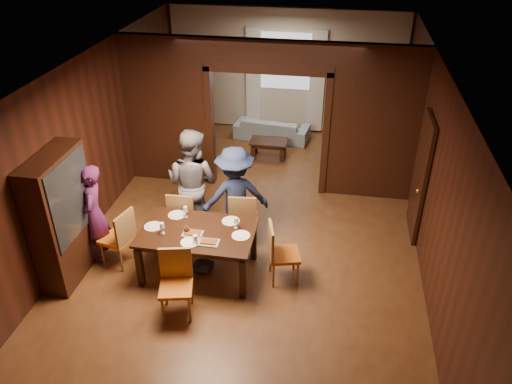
% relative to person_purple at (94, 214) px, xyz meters
% --- Properties ---
extents(floor, '(9.00, 9.00, 0.00)m').
position_rel_person_purple_xyz_m(floor, '(2.28, 1.07, -0.81)').
color(floor, '#532C17').
rests_on(floor, ground).
extents(ceiling, '(5.50, 9.00, 0.02)m').
position_rel_person_purple_xyz_m(ceiling, '(2.28, 1.07, 2.09)').
color(ceiling, silver).
rests_on(ceiling, room_walls).
extents(room_walls, '(5.52, 9.01, 2.90)m').
position_rel_person_purple_xyz_m(room_walls, '(2.28, 2.96, 0.69)').
color(room_walls, black).
rests_on(room_walls, floor).
extents(person_purple, '(0.56, 0.69, 1.62)m').
position_rel_person_purple_xyz_m(person_purple, '(0.00, 0.00, 0.00)').
color(person_purple, '#551D50').
rests_on(person_purple, floor).
extents(person_grey, '(1.07, 0.93, 1.89)m').
position_rel_person_purple_xyz_m(person_grey, '(1.30, 0.95, 0.13)').
color(person_grey, '#5A5860').
rests_on(person_grey, floor).
extents(person_navy, '(1.25, 0.99, 1.70)m').
position_rel_person_purple_xyz_m(person_navy, '(2.05, 0.82, 0.04)').
color(person_navy, '#192240').
rests_on(person_navy, floor).
extents(sofa, '(1.81, 0.90, 0.51)m').
position_rel_person_purple_xyz_m(sofa, '(2.07, 4.92, -0.56)').
color(sofa, '#8FA6BB').
rests_on(sofa, floor).
extents(serving_bowl, '(0.34, 0.34, 0.08)m').
position_rel_person_purple_xyz_m(serving_bowl, '(1.70, -0.06, -0.01)').
color(serving_bowl, black).
rests_on(serving_bowl, dining_table).
extents(dining_table, '(1.70, 1.06, 0.76)m').
position_rel_person_purple_xyz_m(dining_table, '(1.66, -0.10, -0.43)').
color(dining_table, black).
rests_on(dining_table, floor).
extents(coffee_table, '(0.80, 0.50, 0.40)m').
position_rel_person_purple_xyz_m(coffee_table, '(2.13, 3.93, -0.61)').
color(coffee_table, black).
rests_on(coffee_table, floor).
extents(chair_left, '(0.54, 0.54, 0.97)m').
position_rel_person_purple_xyz_m(chair_left, '(0.36, -0.09, -0.33)').
color(chair_left, orange).
rests_on(chair_left, floor).
extents(chair_right, '(0.54, 0.54, 0.97)m').
position_rel_person_purple_xyz_m(chair_right, '(2.96, -0.05, -0.33)').
color(chair_right, '#C25412').
rests_on(chair_right, floor).
extents(chair_far_l, '(0.45, 0.45, 0.97)m').
position_rel_person_purple_xyz_m(chair_far_l, '(1.21, 0.68, -0.33)').
color(chair_far_l, orange).
rests_on(chair_far_l, floor).
extents(chair_far_r, '(0.48, 0.48, 0.97)m').
position_rel_person_purple_xyz_m(chair_far_r, '(2.18, 0.80, -0.33)').
color(chair_far_r, orange).
rests_on(chair_far_r, floor).
extents(chair_near, '(0.53, 0.53, 0.97)m').
position_rel_person_purple_xyz_m(chair_near, '(1.60, -1.02, -0.33)').
color(chair_near, orange).
rests_on(chair_near, floor).
extents(hutch, '(0.40, 1.20, 2.00)m').
position_rel_person_purple_xyz_m(hutch, '(-0.25, -0.43, 0.19)').
color(hutch, black).
rests_on(hutch, floor).
extents(door_right, '(0.06, 0.90, 2.10)m').
position_rel_person_purple_xyz_m(door_right, '(4.98, 1.57, 0.24)').
color(door_right, black).
rests_on(door_right, floor).
extents(window_far, '(1.20, 0.03, 1.30)m').
position_rel_person_purple_xyz_m(window_far, '(2.28, 5.51, 0.89)').
color(window_far, silver).
rests_on(window_far, back_wall).
extents(curtain_left, '(0.35, 0.06, 2.40)m').
position_rel_person_purple_xyz_m(curtain_left, '(1.53, 5.47, 0.44)').
color(curtain_left, white).
rests_on(curtain_left, back_wall).
extents(curtain_right, '(0.35, 0.06, 2.40)m').
position_rel_person_purple_xyz_m(curtain_right, '(3.03, 5.47, 0.44)').
color(curtain_right, white).
rests_on(curtain_right, back_wall).
extents(plate_left, '(0.27, 0.27, 0.01)m').
position_rel_person_purple_xyz_m(plate_left, '(0.98, -0.11, -0.05)').
color(plate_left, silver).
rests_on(plate_left, dining_table).
extents(plate_far_l, '(0.27, 0.27, 0.01)m').
position_rel_person_purple_xyz_m(plate_far_l, '(1.24, 0.25, -0.05)').
color(plate_far_l, silver).
rests_on(plate_far_l, dining_table).
extents(plate_far_r, '(0.27, 0.27, 0.01)m').
position_rel_person_purple_xyz_m(plate_far_r, '(2.10, 0.23, -0.05)').
color(plate_far_r, silver).
rests_on(plate_far_r, dining_table).
extents(plate_right, '(0.27, 0.27, 0.01)m').
position_rel_person_purple_xyz_m(plate_right, '(2.32, -0.11, -0.05)').
color(plate_right, white).
rests_on(plate_right, dining_table).
extents(plate_near, '(0.27, 0.27, 0.01)m').
position_rel_person_purple_xyz_m(plate_near, '(1.64, -0.40, -0.05)').
color(plate_near, white).
rests_on(plate_near, dining_table).
extents(platter_a, '(0.30, 0.20, 0.04)m').
position_rel_person_purple_xyz_m(platter_a, '(1.62, -0.19, -0.03)').
color(platter_a, gray).
rests_on(platter_a, dining_table).
extents(platter_b, '(0.30, 0.20, 0.04)m').
position_rel_person_purple_xyz_m(platter_b, '(1.90, -0.36, -0.03)').
color(platter_b, gray).
rests_on(platter_b, dining_table).
extents(wineglass_left, '(0.08, 0.08, 0.18)m').
position_rel_person_purple_xyz_m(wineglass_left, '(1.18, -0.24, 0.04)').
color(wineglass_left, silver).
rests_on(wineglass_left, dining_table).
extents(wineglass_far, '(0.08, 0.08, 0.18)m').
position_rel_person_purple_xyz_m(wineglass_far, '(1.39, 0.24, 0.04)').
color(wineglass_far, silver).
rests_on(wineglass_far, dining_table).
extents(wineglass_right, '(0.08, 0.08, 0.18)m').
position_rel_person_purple_xyz_m(wineglass_right, '(2.21, 0.07, 0.04)').
color(wineglass_right, silver).
rests_on(wineglass_right, dining_table).
extents(tumbler, '(0.07, 0.07, 0.14)m').
position_rel_person_purple_xyz_m(tumbler, '(1.72, -0.40, 0.02)').
color(tumbler, white).
rests_on(tumbler, dining_table).
extents(condiment_jar, '(0.08, 0.08, 0.11)m').
position_rel_person_purple_xyz_m(condiment_jar, '(1.52, -0.16, 0.00)').
color(condiment_jar, '#532313').
rests_on(condiment_jar, dining_table).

